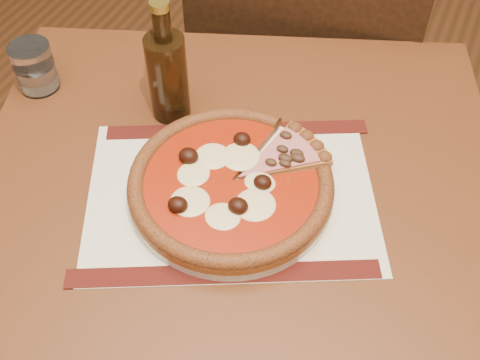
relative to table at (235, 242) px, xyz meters
name	(u,v)px	position (x,y,z in m)	size (l,w,h in m)	color
table	(235,242)	(0.00, 0.00, 0.00)	(1.03, 1.03, 0.75)	brown
chair_far	(302,62)	(-0.09, 0.57, -0.09)	(0.54, 0.54, 0.98)	black
placemat	(231,195)	(-0.01, 0.01, 0.10)	(0.42, 0.30, 0.00)	silver
plate	(231,191)	(-0.01, 0.01, 0.11)	(0.29, 0.29, 0.02)	white
pizza	(231,182)	(-0.01, 0.01, 0.13)	(0.30, 0.30, 0.04)	#AE632A
ham_slice	(291,159)	(0.05, 0.09, 0.13)	(0.12, 0.14, 0.02)	#AE632A
water_glass	(34,67)	(-0.41, 0.10, 0.14)	(0.07, 0.07, 0.08)	white
bottle	(167,73)	(-0.17, 0.13, 0.18)	(0.06, 0.06, 0.21)	black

